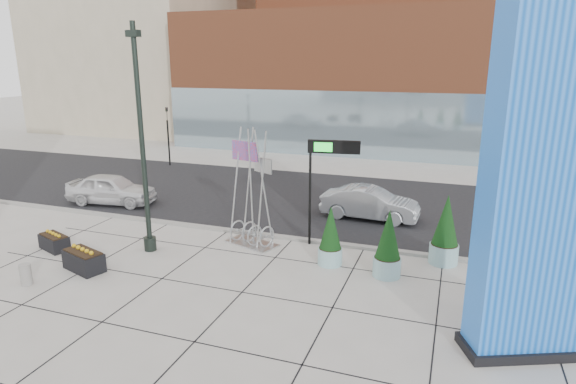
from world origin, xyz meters
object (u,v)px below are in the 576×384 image
(car_silver_mid, at_px, (370,204))
(public_art_sculpture, at_px, (252,215))
(lamp_post, at_px, (144,163))
(concrete_bollard, at_px, (26,274))
(blue_pylon, at_px, (539,184))
(car_white_west, at_px, (111,189))
(overhead_street_sign, at_px, (329,156))

(car_silver_mid, bearing_deg, public_art_sculpture, 144.03)
(lamp_post, bearing_deg, concrete_bollard, -118.08)
(blue_pylon, xyz_separation_m, car_white_west, (-18.52, 7.40, -3.65))
(blue_pylon, distance_m, concrete_bollard, 15.59)
(concrete_bollard, bearing_deg, overhead_street_sign, 38.01)
(concrete_bollard, relative_size, car_silver_mid, 0.16)
(overhead_street_sign, distance_m, car_white_west, 12.55)
(concrete_bollard, height_order, car_silver_mid, car_silver_mid)
(public_art_sculpture, height_order, concrete_bollard, public_art_sculpture)
(blue_pylon, height_order, lamp_post, blue_pylon)
(concrete_bollard, relative_size, overhead_street_sign, 0.17)
(public_art_sculpture, xyz_separation_m, car_white_west, (-9.15, 2.80, -0.47))
(concrete_bollard, height_order, car_white_west, car_white_west)
(overhead_street_sign, relative_size, car_white_west, 0.93)
(blue_pylon, xyz_separation_m, public_art_sculpture, (-9.38, 4.59, -3.18))
(blue_pylon, height_order, concrete_bollard, blue_pylon)
(concrete_bollard, bearing_deg, car_silver_mid, 48.29)
(concrete_bollard, distance_m, overhead_street_sign, 11.31)
(lamp_post, xyz_separation_m, public_art_sculpture, (3.53, 1.93, -2.25))
(blue_pylon, relative_size, public_art_sculpture, 1.93)
(lamp_post, height_order, overhead_street_sign, lamp_post)
(concrete_bollard, xyz_separation_m, car_white_west, (-3.52, 8.67, 0.42))
(public_art_sculpture, distance_m, concrete_bollard, 8.17)
(public_art_sculpture, xyz_separation_m, overhead_street_sign, (2.90, 0.80, 2.42))
(overhead_street_sign, distance_m, car_silver_mid, 5.07)
(public_art_sculpture, xyz_separation_m, concrete_bollard, (-5.62, -5.86, -0.89))
(lamp_post, bearing_deg, public_art_sculpture, 28.71)
(blue_pylon, bearing_deg, concrete_bollard, 161.34)
(car_silver_mid, bearing_deg, lamp_post, 135.27)
(public_art_sculpture, distance_m, car_silver_mid, 6.22)
(overhead_street_sign, bearing_deg, public_art_sculpture, -173.33)
(concrete_bollard, xyz_separation_m, car_silver_mid, (9.52, 10.68, 0.39))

